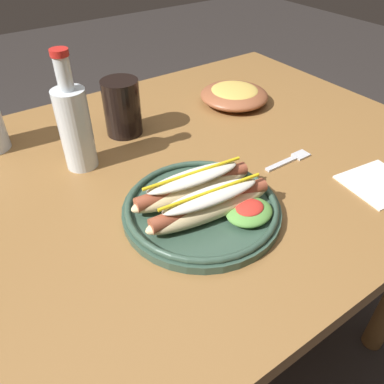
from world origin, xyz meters
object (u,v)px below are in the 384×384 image
Objects in this scene: soda_cup at (123,107)px; hot_dog_plate at (204,203)px; glass_bottle at (75,125)px; fork at (291,159)px; side_bowl at (234,94)px; napkin at (379,183)px.

hot_dog_plate is at bearing -93.55° from soda_cup.
hot_dog_plate is 0.35m from soda_cup.
fork is at bearing -32.67° from glass_bottle.
fork is 0.30m from side_bowl.
fork is 0.92× the size of soda_cup.
hot_dog_plate is at bearing 159.25° from napkin.
napkin is (0.32, -0.48, -0.06)m from soda_cup.
soda_cup reaches higher than napkin.
hot_dog_plate is at bearing -66.52° from glass_bottle.
glass_bottle is 0.47m from side_bowl.
napkin is (0.08, -0.16, -0.00)m from fork.
side_bowl is (0.34, 0.32, -0.00)m from hot_dog_plate.
soda_cup is 0.16m from glass_bottle.
side_bowl is 1.42× the size of napkin.
soda_cup is (0.02, 0.35, 0.04)m from hot_dog_plate.
hot_dog_plate is 2.19× the size of soda_cup.
glass_bottle is (-0.14, -0.07, 0.03)m from soda_cup.
fork is 0.40m from soda_cup.
napkin is at bearing -56.28° from soda_cup.
soda_cup is 0.32m from side_bowl.
fork is (0.26, 0.03, -0.02)m from hot_dog_plate.
glass_bottle is at bearing -152.19° from soda_cup.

